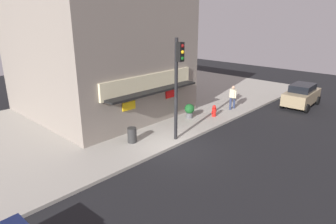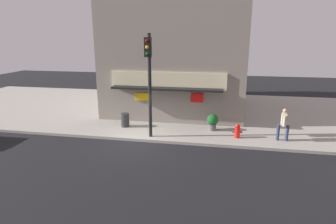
# 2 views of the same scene
# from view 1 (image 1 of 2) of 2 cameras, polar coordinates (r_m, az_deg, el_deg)

# --- Properties ---
(ground_plane) EXTENTS (54.85, 54.85, 0.00)m
(ground_plane) POSITION_cam_1_polar(r_m,az_deg,el_deg) (15.43, 1.30, -6.96)
(ground_plane) COLOR black
(sidewalk) EXTENTS (36.57, 12.90, 0.15)m
(sidewalk) POSITION_cam_1_polar(r_m,az_deg,el_deg) (19.97, -12.61, -1.21)
(sidewalk) COLOR #A39E93
(sidewalk) RESTS_ON ground_plane
(corner_building) EXTENTS (9.16, 10.77, 7.98)m
(corner_building) POSITION_cam_1_polar(r_m,az_deg,el_deg) (20.94, -13.29, 11.09)
(corner_building) COLOR gray
(corner_building) RESTS_ON sidewalk
(traffic_light) EXTENTS (0.32, 0.58, 5.38)m
(traffic_light) POSITION_cam_1_polar(r_m,az_deg,el_deg) (15.03, 1.89, 6.80)
(traffic_light) COLOR black
(traffic_light) RESTS_ON sidewalk
(fire_hydrant) EXTENTS (0.53, 0.29, 0.78)m
(fire_hydrant) POSITION_cam_1_polar(r_m,az_deg,el_deg) (19.77, 8.92, 0.20)
(fire_hydrant) COLOR red
(fire_hydrant) RESTS_ON sidewalk
(trash_can) EXTENTS (0.49, 0.49, 0.81)m
(trash_can) POSITION_cam_1_polar(r_m,az_deg,el_deg) (15.67, -6.98, -4.46)
(trash_can) COLOR #2D2D2D
(trash_can) RESTS_ON sidewalk
(pedestrian) EXTENTS (0.61, 0.58, 1.70)m
(pedestrian) POSITION_cam_1_polar(r_m,az_deg,el_deg) (21.45, 12.45, 2.99)
(pedestrian) COLOR navy
(pedestrian) RESTS_ON sidewalk
(potted_plant_by_doorway) EXTENTS (0.65, 0.65, 0.94)m
(potted_plant_by_doorway) POSITION_cam_1_polar(r_m,az_deg,el_deg) (19.27, 4.18, 0.39)
(potted_plant_by_doorway) COLOR #59595B
(potted_plant_by_doorway) RESTS_ON sidewalk
(parked_car_tan) EXTENTS (4.00, 2.07, 1.71)m
(parked_car_tan) POSITION_cam_1_polar(r_m,az_deg,el_deg) (24.27, 24.47, 3.00)
(parked_car_tan) COLOR #9E8966
(parked_car_tan) RESTS_ON ground_plane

